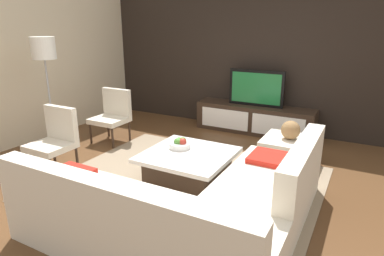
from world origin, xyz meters
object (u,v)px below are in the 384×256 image
at_px(coffee_table, 188,166).
at_px(ottoman, 288,153).
at_px(television, 256,88).
at_px(floor_lamp, 44,55).
at_px(fruit_bowl, 180,144).
at_px(accent_chair_near, 56,136).
at_px(accent_chair_far, 113,112).
at_px(sectional_couch, 195,209).
at_px(media_console, 254,119).
at_px(decorative_ball, 291,130).

bearing_deg(coffee_table, ottoman, 46.77).
relative_size(television, floor_lamp, 0.57).
bearing_deg(ottoman, fruit_bowl, -140.70).
distance_m(accent_chair_near, accent_chair_far, 1.32).
relative_size(sectional_couch, floor_lamp, 1.37).
bearing_deg(coffee_table, media_console, 87.51).
bearing_deg(fruit_bowl, ottoman, 39.30).
height_order(television, fruit_bowl, television).
bearing_deg(coffee_table, decorative_ball, 46.77).
bearing_deg(floor_lamp, fruit_bowl, 3.02).
bearing_deg(decorative_ball, coffee_table, -133.23).
relative_size(television, coffee_table, 0.94).
bearing_deg(decorative_ball, accent_chair_far, -173.76).
distance_m(ottoman, decorative_ball, 0.33).
relative_size(accent_chair_near, decorative_ball, 3.38).
bearing_deg(media_console, floor_lamp, -137.21).
distance_m(sectional_couch, decorative_ball, 2.09).
distance_m(television, floor_lamp, 3.47).
distance_m(media_console, television, 0.57).
distance_m(accent_chair_near, decorative_ball, 3.14).
height_order(fruit_bowl, accent_chair_far, accent_chair_far).
bearing_deg(sectional_couch, floor_lamp, 162.38).
xyz_separation_m(floor_lamp, ottoman, (3.40, 1.08, -1.27)).
distance_m(media_console, accent_chair_far, 2.50).
xyz_separation_m(coffee_table, accent_chair_near, (-1.69, -0.56, 0.29)).
relative_size(media_console, coffee_table, 2.01).
relative_size(coffee_table, decorative_ball, 4.08).
relative_size(coffee_table, accent_chair_far, 1.21).
height_order(media_console, ottoman, media_console).
bearing_deg(ottoman, decorative_ball, 180.00).
bearing_deg(media_console, decorative_ball, -53.90).
xyz_separation_m(media_console, accent_chair_far, (-1.96, -1.55, 0.24)).
height_order(media_console, accent_chair_far, accent_chair_far).
bearing_deg(media_console, television, 90.00).
height_order(accent_chair_near, floor_lamp, floor_lamp).
xyz_separation_m(sectional_couch, fruit_bowl, (-0.79, 1.07, 0.16)).
relative_size(media_console, sectional_couch, 0.89).
xyz_separation_m(accent_chair_near, floor_lamp, (-0.71, 0.54, 0.98)).
bearing_deg(floor_lamp, accent_chair_near, -37.41).
bearing_deg(coffee_table, floor_lamp, -179.62).
height_order(media_console, sectional_couch, sectional_couch).
height_order(coffee_table, fruit_bowl, fruit_bowl).
height_order(media_console, television, television).
xyz_separation_m(media_console, decorative_ball, (0.90, -1.23, 0.28)).
distance_m(television, sectional_couch, 3.35).
relative_size(accent_chair_near, floor_lamp, 0.50).
bearing_deg(media_console, accent_chair_near, -122.06).
bearing_deg(ottoman, media_console, 126.10).
bearing_deg(floor_lamp, accent_chair_far, 54.72).
relative_size(accent_chair_far, decorative_ball, 3.38).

